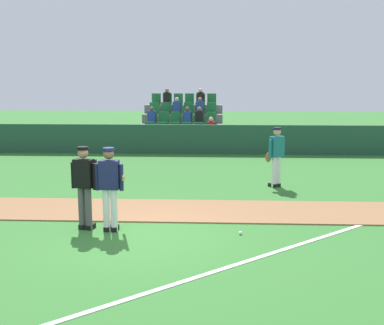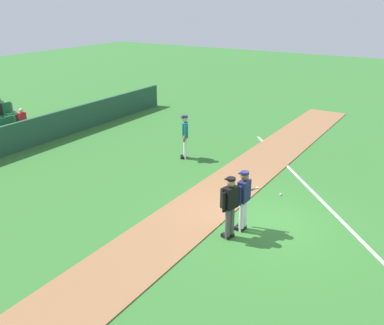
{
  "view_description": "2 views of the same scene",
  "coord_description": "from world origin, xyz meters",
  "px_view_note": "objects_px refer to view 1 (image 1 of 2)",
  "views": [
    {
      "loc": [
        1.58,
        -9.33,
        3.12
      ],
      "look_at": [
        1.0,
        2.67,
        1.07
      ],
      "focal_mm": 45.63,
      "sensor_mm": 36.0,
      "label": 1
    },
    {
      "loc": [
        -10.11,
        -3.99,
        6.04
      ],
      "look_at": [
        0.4,
        2.62,
        1.23
      ],
      "focal_mm": 39.68,
      "sensor_mm": 36.0,
      "label": 2
    }
  ],
  "objects_px": {
    "umpire_home_plate": "(85,183)",
    "baseball": "(240,233)",
    "batter_navy_jersey": "(110,186)",
    "runner_teal_jersey": "(276,155)"
  },
  "relations": [
    {
      "from": "umpire_home_plate",
      "to": "baseball",
      "type": "relative_size",
      "value": 23.78
    },
    {
      "from": "baseball",
      "to": "runner_teal_jersey",
      "type": "bearing_deg",
      "value": 74.73
    },
    {
      "from": "batter_navy_jersey",
      "to": "umpire_home_plate",
      "type": "bearing_deg",
      "value": 166.56
    },
    {
      "from": "umpire_home_plate",
      "to": "batter_navy_jersey",
      "type": "bearing_deg",
      "value": -13.44
    },
    {
      "from": "batter_navy_jersey",
      "to": "runner_teal_jersey",
      "type": "relative_size",
      "value": 1.0
    },
    {
      "from": "runner_teal_jersey",
      "to": "batter_navy_jersey",
      "type": "bearing_deg",
      "value": -131.37
    },
    {
      "from": "batter_navy_jersey",
      "to": "baseball",
      "type": "bearing_deg",
      "value": -2.14
    },
    {
      "from": "umpire_home_plate",
      "to": "baseball",
      "type": "bearing_deg",
      "value": -4.13
    },
    {
      "from": "umpire_home_plate",
      "to": "runner_teal_jersey",
      "type": "xyz_separation_m",
      "value": [
        4.48,
        4.32,
        -0.04
      ]
    },
    {
      "from": "batter_navy_jersey",
      "to": "umpire_home_plate",
      "type": "height_order",
      "value": "same"
    }
  ]
}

